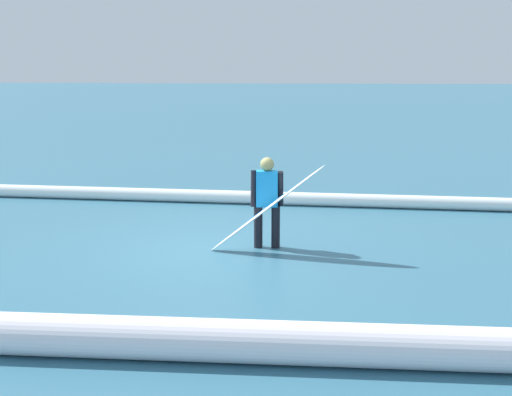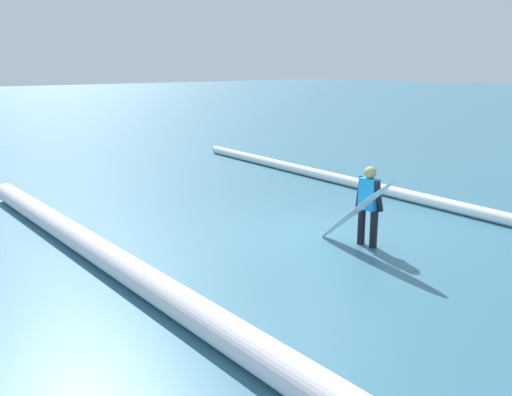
{
  "view_description": "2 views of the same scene",
  "coord_description": "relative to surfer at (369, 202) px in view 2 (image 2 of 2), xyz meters",
  "views": [
    {
      "loc": [
        -1.54,
        10.35,
        2.96
      ],
      "look_at": [
        -0.91,
        2.23,
        1.29
      ],
      "focal_mm": 47.22,
      "sensor_mm": 36.0,
      "label": 1
    },
    {
      "loc": [
        -7.23,
        7.52,
        3.24
      ],
      "look_at": [
        -0.68,
        2.29,
        1.22
      ],
      "focal_mm": 39.17,
      "sensor_mm": 36.0,
      "label": 2
    }
  ],
  "objects": [
    {
      "name": "ground_plane",
      "position": [
        0.91,
        0.12,
        -0.82
      ],
      "size": [
        158.98,
        158.98,
        0.0
      ],
      "primitive_type": "plane",
      "color": "#346A82"
    },
    {
      "name": "surfer",
      "position": [
        0.0,
        0.0,
        0.0
      ],
      "size": [
        0.52,
        0.24,
        1.47
      ],
      "rotation": [
        0.0,
        0.0,
        0.03
      ],
      "color": "black",
      "rests_on": "ground_plane"
    },
    {
      "name": "surfboard",
      "position": [
        -0.01,
        0.36,
        -0.1
      ],
      "size": [
        1.83,
        0.49,
        1.46
      ],
      "color": "white",
      "rests_on": "ground_plane"
    },
    {
      "name": "wave_crest_midground",
      "position": [
        0.68,
        4.22,
        -0.6
      ],
      "size": [
        14.06,
        0.52,
        0.44
      ],
      "primitive_type": "cylinder",
      "rotation": [
        0.0,
        1.57,
        -0.01
      ],
      "color": "white",
      "rests_on": "ground_plane"
    }
  ]
}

